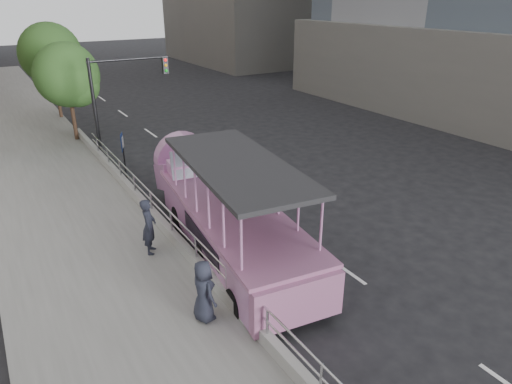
{
  "coord_description": "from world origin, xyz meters",
  "views": [
    {
      "loc": [
        -7.81,
        -11.17,
        8.04
      ],
      "look_at": [
        -0.16,
        1.35,
        1.65
      ],
      "focal_mm": 32.0,
      "sensor_mm": 36.0,
      "label": 1
    }
  ],
  "objects_px": {
    "duck_boat": "(222,209)",
    "street_tree_near": "(69,77)",
    "car": "(233,157)",
    "parking_sign": "(123,152)",
    "pedestrian_far": "(204,291)",
    "street_tree_far": "(53,56)",
    "traffic_signal": "(116,91)",
    "pedestrian_near": "(149,226)"
  },
  "relations": [
    {
      "from": "duck_boat",
      "to": "car",
      "type": "height_order",
      "value": "duck_boat"
    },
    {
      "from": "pedestrian_far",
      "to": "street_tree_far",
      "type": "distance_m",
      "value": 24.47
    },
    {
      "from": "traffic_signal",
      "to": "street_tree_far",
      "type": "distance_m",
      "value": 9.57
    },
    {
      "from": "pedestrian_far",
      "to": "street_tree_near",
      "type": "height_order",
      "value": "street_tree_near"
    },
    {
      "from": "pedestrian_far",
      "to": "traffic_signal",
      "type": "distance_m",
      "value": 15.18
    },
    {
      "from": "duck_boat",
      "to": "pedestrian_far",
      "type": "height_order",
      "value": "duck_boat"
    },
    {
      "from": "car",
      "to": "pedestrian_far",
      "type": "distance_m",
      "value": 11.45
    },
    {
      "from": "pedestrian_near",
      "to": "pedestrian_far",
      "type": "bearing_deg",
      "value": -153.77
    },
    {
      "from": "traffic_signal",
      "to": "street_tree_far",
      "type": "bearing_deg",
      "value": 98.43
    },
    {
      "from": "duck_boat",
      "to": "parking_sign",
      "type": "height_order",
      "value": "duck_boat"
    },
    {
      "from": "pedestrian_near",
      "to": "pedestrian_far",
      "type": "distance_m",
      "value": 3.93
    },
    {
      "from": "car",
      "to": "duck_boat",
      "type": "bearing_deg",
      "value": -124.23
    },
    {
      "from": "pedestrian_near",
      "to": "pedestrian_far",
      "type": "relative_size",
      "value": 1.1
    },
    {
      "from": "street_tree_near",
      "to": "duck_boat",
      "type": "bearing_deg",
      "value": -82.85
    },
    {
      "from": "pedestrian_far",
      "to": "car",
      "type": "bearing_deg",
      "value": -39.29
    },
    {
      "from": "car",
      "to": "street_tree_far",
      "type": "bearing_deg",
      "value": 107.5
    },
    {
      "from": "duck_boat",
      "to": "street_tree_near",
      "type": "relative_size",
      "value": 1.86
    },
    {
      "from": "duck_boat",
      "to": "pedestrian_near",
      "type": "height_order",
      "value": "duck_boat"
    },
    {
      "from": "parking_sign",
      "to": "traffic_signal",
      "type": "xyz_separation_m",
      "value": [
        1.09,
        4.13,
        1.94
      ]
    },
    {
      "from": "traffic_signal",
      "to": "street_tree_far",
      "type": "relative_size",
      "value": 0.81
    },
    {
      "from": "car",
      "to": "pedestrian_near",
      "type": "bearing_deg",
      "value": -139.68
    },
    {
      "from": "street_tree_near",
      "to": "car",
      "type": "bearing_deg",
      "value": -57.45
    },
    {
      "from": "pedestrian_far",
      "to": "pedestrian_near",
      "type": "bearing_deg",
      "value": -6.07
    },
    {
      "from": "car",
      "to": "pedestrian_far",
      "type": "height_order",
      "value": "pedestrian_far"
    },
    {
      "from": "pedestrian_near",
      "to": "duck_boat",
      "type": "bearing_deg",
      "value": -68.76
    },
    {
      "from": "pedestrian_far",
      "to": "parking_sign",
      "type": "distance_m",
      "value": 10.76
    },
    {
      "from": "car",
      "to": "parking_sign",
      "type": "distance_m",
      "value": 5.15
    },
    {
      "from": "traffic_signal",
      "to": "street_tree_near",
      "type": "xyz_separation_m",
      "value": [
        -1.6,
        3.43,
        0.32
      ]
    },
    {
      "from": "parking_sign",
      "to": "street_tree_near",
      "type": "distance_m",
      "value": 7.91
    },
    {
      "from": "parking_sign",
      "to": "street_tree_near",
      "type": "bearing_deg",
      "value": 93.84
    },
    {
      "from": "street_tree_far",
      "to": "traffic_signal",
      "type": "bearing_deg",
      "value": -81.57
    },
    {
      "from": "pedestrian_far",
      "to": "street_tree_far",
      "type": "height_order",
      "value": "street_tree_far"
    },
    {
      "from": "pedestrian_far",
      "to": "street_tree_far",
      "type": "bearing_deg",
      "value": -8.83
    },
    {
      "from": "duck_boat",
      "to": "pedestrian_near",
      "type": "bearing_deg",
      "value": 175.74
    },
    {
      "from": "duck_boat",
      "to": "street_tree_far",
      "type": "relative_size",
      "value": 1.65
    },
    {
      "from": "duck_boat",
      "to": "car",
      "type": "xyz_separation_m",
      "value": [
        3.67,
        5.92,
        -0.52
      ]
    },
    {
      "from": "street_tree_far",
      "to": "pedestrian_far",
      "type": "bearing_deg",
      "value": -92.03
    },
    {
      "from": "street_tree_near",
      "to": "street_tree_far",
      "type": "bearing_deg",
      "value": 88.09
    },
    {
      "from": "pedestrian_near",
      "to": "parking_sign",
      "type": "xyz_separation_m",
      "value": [
        1.22,
        6.76,
        0.33
      ]
    },
    {
      "from": "duck_boat",
      "to": "street_tree_far",
      "type": "height_order",
      "value": "street_tree_far"
    },
    {
      "from": "duck_boat",
      "to": "pedestrian_far",
      "type": "relative_size",
      "value": 6.29
    },
    {
      "from": "traffic_signal",
      "to": "parking_sign",
      "type": "bearing_deg",
      "value": -104.77
    }
  ]
}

